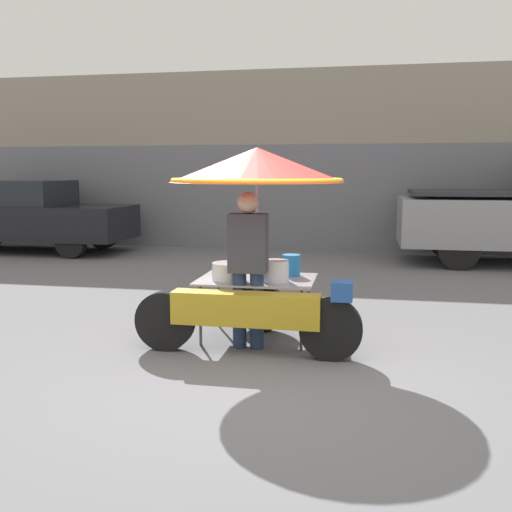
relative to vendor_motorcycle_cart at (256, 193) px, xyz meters
name	(u,v)px	position (x,y,z in m)	size (l,w,h in m)	color
ground_plane	(257,372)	(0.20, -0.99, -1.57)	(36.00, 36.00, 0.00)	slate
shopfront_building	(328,162)	(0.20, 8.21, 0.46)	(28.00, 2.06, 4.07)	gray
vendor_motorcycle_cart	(256,193)	(0.00, 0.00, 0.00)	(2.26, 1.84, 2.04)	black
vendor_person	(248,262)	(-0.03, -0.29, -0.68)	(0.38, 0.22, 1.59)	navy
parked_car	(25,215)	(-6.39, 5.75, -0.75)	(4.68, 1.75, 1.60)	black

